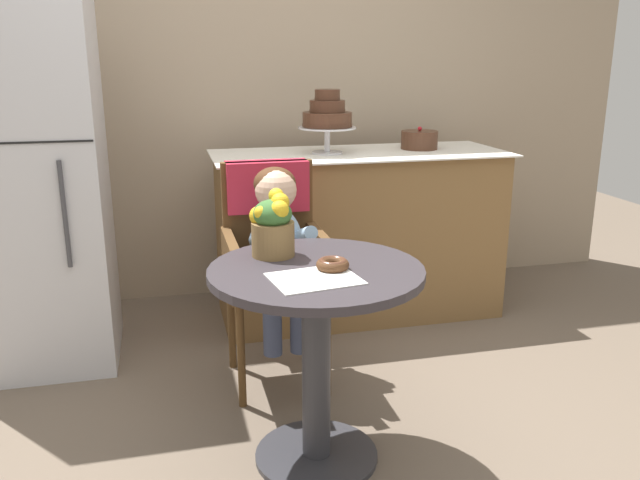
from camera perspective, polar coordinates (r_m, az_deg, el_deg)
name	(u,v)px	position (r m, az deg, el deg)	size (l,w,h in m)	color
ground_plane	(316,457)	(2.48, -0.31, -18.45)	(8.00, 8.00, 0.00)	#6B5B4C
back_wall	(240,63)	(3.87, -6.98, 15.08)	(4.80, 0.10, 2.70)	tan
cafe_table	(316,327)	(2.23, -0.33, -7.59)	(0.72, 0.72, 0.72)	#332D33
wicker_chair	(272,236)	(2.83, -4.26, 0.32)	(0.42, 0.45, 0.95)	brown
seated_child	(278,237)	(2.67, -3.71, 0.24)	(0.27, 0.32, 0.73)	#8CADCC
paper_napkin	(315,279)	(2.04, -0.47, -3.40)	(0.27, 0.21, 0.00)	white
donut_front	(333,264)	(2.13, 1.12, -2.10)	(0.11, 0.11, 0.04)	#4C2D19
flower_vase	(273,225)	(2.26, -4.16, 1.35)	(0.15, 0.15, 0.23)	brown
display_counter	(359,234)	(3.57, 3.39, 0.56)	(1.56, 0.62, 0.90)	olive
tiered_cake_stand	(327,116)	(3.41, 0.64, 10.77)	(0.30, 0.30, 0.33)	silver
round_layer_cake	(419,140)	(3.64, 8.68, 8.65)	(0.20, 0.20, 0.12)	#4C2D1E
refrigerator	(30,182)	(3.19, -24.03, 4.63)	(0.64, 0.63, 1.70)	silver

